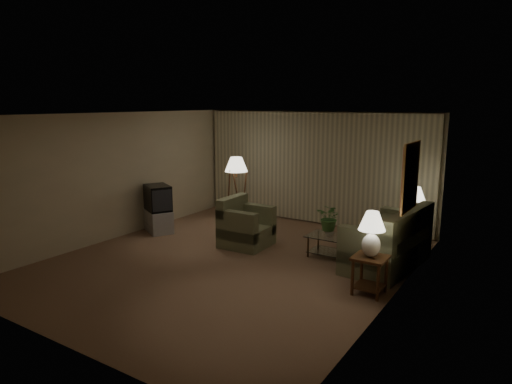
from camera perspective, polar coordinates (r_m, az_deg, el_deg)
ground at (r=8.58m, az=-3.28°, el=-8.69°), size 7.00×7.00×0.00m
room_shell at (r=9.39m, az=2.14°, el=4.05°), size 6.04×7.02×2.72m
sofa at (r=8.55m, az=16.04°, el=-6.15°), size 2.14×1.39×0.86m
armchair at (r=9.37m, az=-1.18°, el=-4.41°), size 1.00×0.96×0.79m
side_table_near at (r=7.30m, az=14.04°, el=-9.27°), size 0.50×0.50×0.60m
side_table_far at (r=9.69m, az=19.04°, el=-4.49°), size 0.49×0.41×0.60m
table_lamp_near at (r=7.11m, az=14.27°, el=-4.64°), size 0.41×0.41×0.71m
table_lamp_far at (r=9.55m, az=19.27°, el=-1.01°), size 0.39×0.39×0.67m
coffee_table at (r=8.80m, az=10.02°, el=-6.43°), size 1.10×0.60×0.41m
tv_cabinet at (r=10.65m, az=-12.07°, el=-3.54°), size 1.17×1.13×0.50m
crt_tv at (r=10.53m, az=-12.19°, el=-0.71°), size 1.08×1.05×0.58m
floor_lamp at (r=10.75m, az=-2.46°, el=0.20°), size 0.54×0.54×1.65m
ottoman at (r=10.85m, az=-0.38°, el=-3.41°), size 0.67×0.67×0.36m
vase at (r=8.79m, az=9.17°, el=-4.90°), size 0.17×0.17×0.17m
flowers at (r=8.70m, az=9.24°, el=-2.73°), size 0.50×0.44×0.51m
book at (r=8.58m, az=11.34°, el=-5.91°), size 0.19×0.25×0.02m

